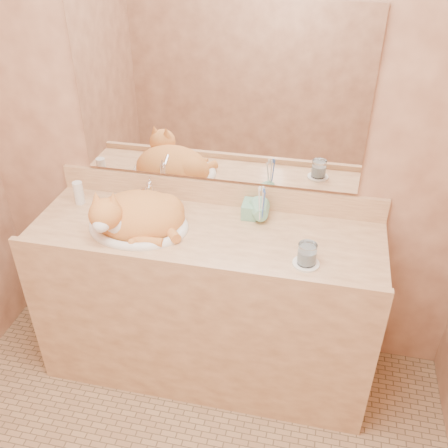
% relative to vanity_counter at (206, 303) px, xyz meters
% --- Properties ---
extents(wall_back, '(2.40, 0.02, 2.50)m').
position_rel_vanity_counter_xyz_m(wall_back, '(0.00, 0.28, 0.82)').
color(wall_back, '#955D43').
rests_on(wall_back, ground).
extents(vanity_counter, '(1.60, 0.55, 0.85)m').
position_rel_vanity_counter_xyz_m(vanity_counter, '(0.00, 0.00, 0.00)').
color(vanity_counter, '#A37149').
rests_on(vanity_counter, floor).
extents(mirror, '(1.30, 0.02, 0.80)m').
position_rel_vanity_counter_xyz_m(mirror, '(0.00, 0.26, 0.97)').
color(mirror, white).
rests_on(mirror, wall_back).
extents(sink_basin, '(0.52, 0.46, 0.14)m').
position_rel_vanity_counter_xyz_m(sink_basin, '(-0.30, -0.02, 0.50)').
color(sink_basin, white).
rests_on(sink_basin, vanity_counter).
extents(faucet, '(0.05, 0.11, 0.15)m').
position_rel_vanity_counter_xyz_m(faucet, '(-0.30, 0.15, 0.50)').
color(faucet, white).
rests_on(faucet, vanity_counter).
extents(cat, '(0.48, 0.42, 0.23)m').
position_rel_vanity_counter_xyz_m(cat, '(-0.31, -0.02, 0.49)').
color(cat, '#C86F2E').
rests_on(cat, sink_basin).
extents(soap_dispenser, '(0.07, 0.07, 0.16)m').
position_rel_vanity_counter_xyz_m(soap_dispenser, '(0.18, 0.13, 0.51)').
color(soap_dispenser, '#72B695').
rests_on(soap_dispenser, vanity_counter).
extents(toothbrush_cup, '(0.13, 0.13, 0.10)m').
position_rel_vanity_counter_xyz_m(toothbrush_cup, '(0.24, 0.11, 0.47)').
color(toothbrush_cup, '#72B695').
rests_on(toothbrush_cup, vanity_counter).
extents(toothbrushes, '(0.03, 0.03, 0.20)m').
position_rel_vanity_counter_xyz_m(toothbrushes, '(0.24, 0.11, 0.55)').
color(toothbrushes, white).
rests_on(toothbrushes, toothbrush_cup).
extents(saucer, '(0.11, 0.11, 0.01)m').
position_rel_vanity_counter_xyz_m(saucer, '(0.46, -0.13, 0.43)').
color(saucer, white).
rests_on(saucer, vanity_counter).
extents(water_glass, '(0.08, 0.08, 0.09)m').
position_rel_vanity_counter_xyz_m(water_glass, '(0.46, -0.13, 0.48)').
color(water_glass, silver).
rests_on(water_glass, saucer).
extents(lotion_bottle, '(0.05, 0.05, 0.11)m').
position_rel_vanity_counter_xyz_m(lotion_bottle, '(-0.66, 0.12, 0.48)').
color(lotion_bottle, white).
rests_on(lotion_bottle, vanity_counter).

